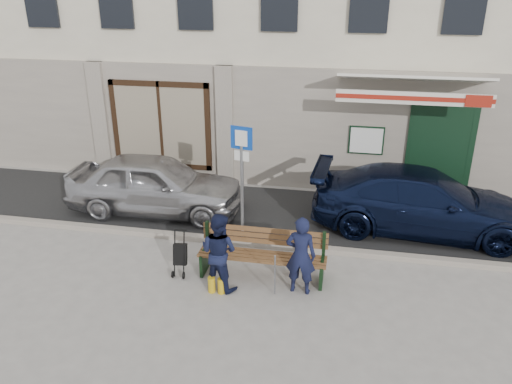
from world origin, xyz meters
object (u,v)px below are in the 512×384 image
(parking_sign, at_px, (242,167))
(bench, at_px, (260,255))
(car_silver, at_px, (156,184))
(car_navy, at_px, (422,201))
(man, at_px, (301,255))
(stroller, at_px, (180,255))
(woman, at_px, (219,251))

(parking_sign, relative_size, bench, 1.06)
(parking_sign, height_order, bench, parking_sign)
(car_silver, xyz_separation_m, bench, (2.99, -2.40, -0.25))
(car_silver, height_order, car_navy, car_silver)
(bench, bearing_deg, parking_sign, 115.07)
(man, xyz_separation_m, stroller, (-2.30, 0.16, -0.35))
(car_navy, xyz_separation_m, bench, (-3.16, -2.59, -0.24))
(man, relative_size, stroller, 1.68)
(parking_sign, relative_size, woman, 1.73)
(bench, bearing_deg, man, -23.19)
(car_navy, xyz_separation_m, man, (-2.36, -2.93, 0.04))
(bench, xyz_separation_m, woman, (-0.65, -0.47, 0.28))
(man, height_order, stroller, man)
(car_silver, bearing_deg, bench, -130.46)
(bench, relative_size, stroller, 2.72)
(car_navy, bearing_deg, bench, 132.80)
(car_silver, relative_size, woman, 2.84)
(woman, bearing_deg, stroller, -0.58)
(car_navy, height_order, bench, car_navy)
(car_navy, xyz_separation_m, parking_sign, (-3.79, -1.24, 0.99))
(man, bearing_deg, stroller, 0.02)
(bench, bearing_deg, stroller, -173.22)
(car_navy, bearing_deg, woman, 132.23)
(car_silver, distance_m, bench, 3.84)
(car_silver, xyz_separation_m, woman, (2.34, -2.87, 0.02))
(car_navy, relative_size, parking_sign, 1.90)
(car_navy, distance_m, bench, 4.09)
(bench, distance_m, woman, 0.85)
(car_silver, bearing_deg, stroller, -151.75)
(woman, xyz_separation_m, stroller, (-0.85, 0.30, -0.35))
(stroller, bearing_deg, woman, -26.14)
(bench, xyz_separation_m, stroller, (-1.50, -0.18, -0.07))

